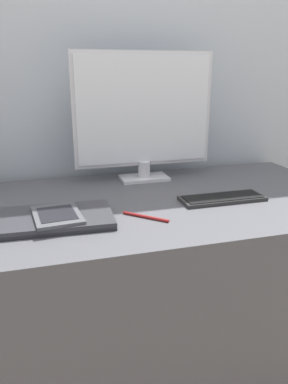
{
  "coord_description": "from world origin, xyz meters",
  "views": [
    {
      "loc": [
        -0.37,
        -0.98,
        1.16
      ],
      "look_at": [
        -0.07,
        0.06,
        0.81
      ],
      "focal_mm": 35.0,
      "sensor_mm": 36.0,
      "label": 1
    }
  ],
  "objects_px": {
    "laptop": "(52,219)",
    "keyboard": "(222,198)",
    "ereader": "(57,215)",
    "pen": "(145,217)",
    "monitor": "(144,115)"
  },
  "relations": [
    {
      "from": "laptop",
      "to": "keyboard",
      "type": "bearing_deg",
      "value": 4.07
    },
    {
      "from": "ereader",
      "to": "pen",
      "type": "relative_size",
      "value": 1.61
    },
    {
      "from": "laptop",
      "to": "ereader",
      "type": "height_order",
      "value": "ereader"
    },
    {
      "from": "keyboard",
      "to": "ereader",
      "type": "distance_m",
      "value": 0.54
    },
    {
      "from": "ereader",
      "to": "pen",
      "type": "xyz_separation_m",
      "value": [
        0.25,
        -0.03,
        -0.02
      ]
    },
    {
      "from": "keyboard",
      "to": "ereader",
      "type": "xyz_separation_m",
      "value": [
        -0.54,
        -0.05,
        0.02
      ]
    },
    {
      "from": "ereader",
      "to": "keyboard",
      "type": "bearing_deg",
      "value": 5.79
    },
    {
      "from": "monitor",
      "to": "keyboard",
      "type": "bearing_deg",
      "value": -60.18
    },
    {
      "from": "monitor",
      "to": "keyboard",
      "type": "xyz_separation_m",
      "value": [
        0.18,
        -0.32,
        -0.25
      ]
    },
    {
      "from": "laptop",
      "to": "pen",
      "type": "bearing_deg",
      "value": -8.75
    },
    {
      "from": "laptop",
      "to": "pen",
      "type": "height_order",
      "value": "laptop"
    },
    {
      "from": "pen",
      "to": "ereader",
      "type": "bearing_deg",
      "value": 174.25
    },
    {
      "from": "monitor",
      "to": "keyboard",
      "type": "distance_m",
      "value": 0.44
    },
    {
      "from": "monitor",
      "to": "ereader",
      "type": "xyz_separation_m",
      "value": [
        -0.36,
        -0.37,
        -0.23
      ]
    },
    {
      "from": "keyboard",
      "to": "pen",
      "type": "relative_size",
      "value": 2.49
    }
  ]
}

